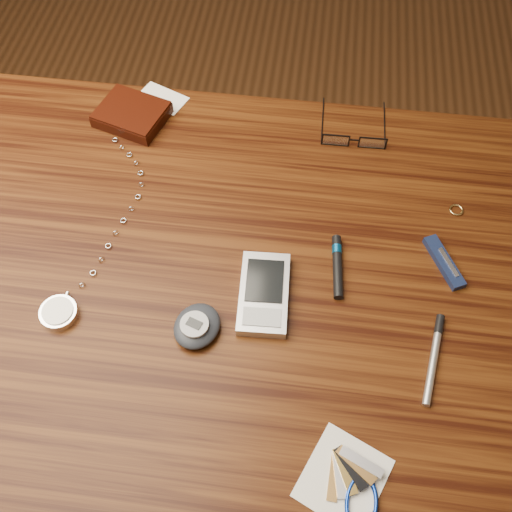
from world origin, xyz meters
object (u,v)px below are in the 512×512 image
object	(u,v)px
pda_phone	(264,293)
silver_pen	(435,352)
pedometer	(197,326)
notepad_keys	(353,488)
wallet_and_card	(133,114)
eyeglasses	(354,139)
pocket_watch	(63,305)
desk	(201,302)
pocket_knife	(444,262)

from	to	relation	value
pda_phone	silver_pen	size ratio (longest dim) A/B	0.99
pda_phone	pedometer	world-z (taller)	pedometer
pda_phone	notepad_keys	size ratio (longest dim) A/B	1.02
wallet_and_card	pda_phone	bearing A→B (deg)	-50.06
eyeglasses	pocket_watch	distance (m)	0.51
notepad_keys	silver_pen	world-z (taller)	notepad_keys
pda_phone	desk	bearing A→B (deg)	162.15
pedometer	silver_pen	xyz separation A→B (m)	(0.30, 0.01, -0.01)
eyeglasses	silver_pen	size ratio (longest dim) A/B	0.87
pedometer	pocket_watch	bearing A→B (deg)	177.04
eyeglasses	pocket_knife	distance (m)	0.25
pocket_watch	pocket_knife	bearing A→B (deg)	14.73
pocket_knife	eyeglasses	bearing A→B (deg)	122.15
eyeglasses	pocket_knife	xyz separation A→B (m)	(0.13, -0.21, -0.00)
pocket_watch	pda_phone	world-z (taller)	pda_phone
desk	notepad_keys	size ratio (longest dim) A/B	8.19
wallet_and_card	pda_phone	distance (m)	0.40
pda_phone	wallet_and_card	bearing A→B (deg)	129.94
pocket_watch	pocket_knife	xyz separation A→B (m)	(0.51, 0.13, -0.00)
eyeglasses	pda_phone	bearing A→B (deg)	-110.37
pda_phone	pocket_knife	xyz separation A→B (m)	(0.24, 0.08, -0.00)
pocket_watch	desk	bearing A→B (deg)	27.21
pedometer	notepad_keys	xyz separation A→B (m)	(0.21, -0.17, -0.01)
eyeglasses	pedometer	bearing A→B (deg)	-118.11
wallet_and_card	pda_phone	world-z (taller)	wallet_and_card
pda_phone	silver_pen	xyz separation A→B (m)	(0.22, -0.05, -0.00)
desk	notepad_keys	bearing A→B (deg)	-48.92
pedometer	pocket_knife	xyz separation A→B (m)	(0.32, 0.14, -0.01)
desk	eyeglasses	xyz separation A→B (m)	(0.21, 0.26, 0.11)
silver_pen	pedometer	bearing A→B (deg)	-178.85
pda_phone	pocket_watch	bearing A→B (deg)	-169.14
pocket_watch	notepad_keys	world-z (taller)	pocket_watch
pedometer	eyeglasses	bearing A→B (deg)	61.89
pedometer	pda_phone	bearing A→B (deg)	36.82
wallet_and_card	notepad_keys	bearing A→B (deg)	-54.40
eyeglasses	notepad_keys	size ratio (longest dim) A/B	0.89
eyeglasses	pocket_knife	size ratio (longest dim) A/B	1.27
wallet_and_card	pedometer	xyz separation A→B (m)	(0.17, -0.36, 0.00)
eyeglasses	notepad_keys	distance (m)	0.53
pedometer	silver_pen	world-z (taller)	pedometer
wallet_and_card	silver_pen	bearing A→B (deg)	-36.72
notepad_keys	silver_pen	xyz separation A→B (m)	(0.10, 0.18, 0.00)
wallet_and_card	pedometer	size ratio (longest dim) A/B	1.83
eyeglasses	pocket_watch	size ratio (longest dim) A/B	0.32
pocket_knife	silver_pen	world-z (taller)	pocket_knife
desk	pda_phone	world-z (taller)	pda_phone
wallet_and_card	silver_pen	xyz separation A→B (m)	(0.48, -0.36, -0.01)
eyeglasses	pedometer	world-z (taller)	pedometer
pocket_watch	wallet_and_card	bearing A→B (deg)	88.67
pda_phone	silver_pen	distance (m)	0.23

